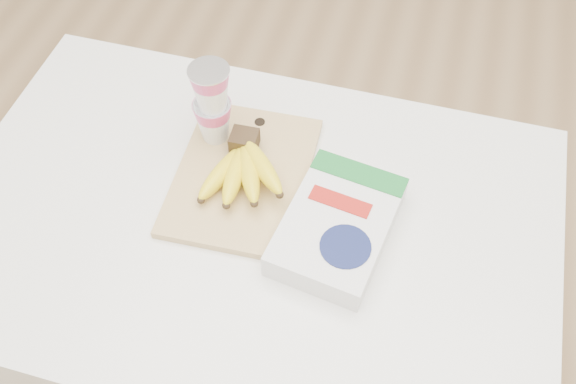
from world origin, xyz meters
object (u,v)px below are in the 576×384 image
object	(u,v)px
table	(257,317)
cereal_box	(338,226)
yogurt_stack	(212,102)
bananas	(242,168)
cutting_board	(242,176)

from	to	relation	value
table	cereal_box	size ratio (longest dim) A/B	3.99
yogurt_stack	cereal_box	xyz separation A→B (m)	(0.26, -0.14, -0.08)
bananas	cereal_box	xyz separation A→B (m)	(0.18, -0.06, -0.01)
bananas	cereal_box	bearing A→B (deg)	-19.06
yogurt_stack	table	bearing A→B (deg)	-53.92
cutting_board	yogurt_stack	bearing A→B (deg)	133.83
cutting_board	yogurt_stack	world-z (taller)	yogurt_stack
table	yogurt_stack	size ratio (longest dim) A/B	6.28
cutting_board	cereal_box	xyz separation A→B (m)	(0.19, -0.07, 0.02)
bananas	yogurt_stack	size ratio (longest dim) A/B	1.03
bananas	yogurt_stack	bearing A→B (deg)	135.02
cutting_board	yogurt_stack	distance (m)	0.14
table	bananas	distance (m)	0.44
cereal_box	yogurt_stack	bearing A→B (deg)	160.10
yogurt_stack	cereal_box	bearing A→B (deg)	-28.25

